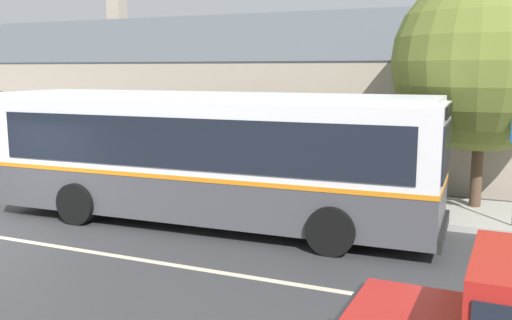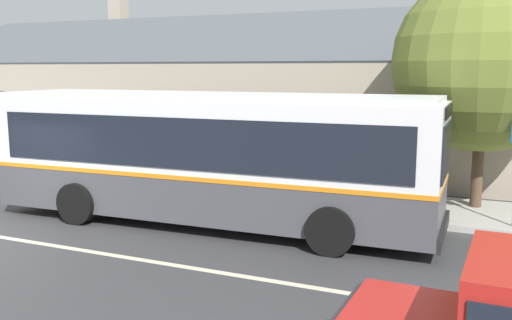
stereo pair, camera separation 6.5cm
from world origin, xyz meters
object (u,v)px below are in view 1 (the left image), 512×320
Objects in this scene: transit_bus at (210,155)px; street_tree_primary at (484,62)px; bench_down_street at (214,175)px; bench_by_building at (96,168)px.

street_tree_primary is (5.75, 3.74, 2.18)m from transit_bus.
bench_down_street is 7.96m from street_tree_primary.
bench_down_street is at bearing 6.47° from bench_by_building.
transit_bus is at bearing -63.49° from bench_down_street.
transit_bus is at bearing -24.46° from bench_by_building.
transit_bus is at bearing -146.92° from street_tree_primary.
bench_by_building is 3.99m from bench_down_street.
bench_down_street is at bearing -173.43° from street_tree_primary.
bench_down_street is at bearing 116.51° from transit_bus.
street_tree_primary is (11.17, 1.28, 3.28)m from bench_by_building.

